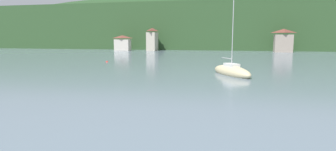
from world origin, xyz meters
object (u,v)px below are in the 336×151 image
object	(u,v)px
shore_building_west	(123,43)
mooring_buoy_near	(107,62)
shore_building_central	(283,41)
sailboat_far_1	(231,71)
shore_building_westcentral	(152,40)

from	to	relation	value
shore_building_west	mooring_buoy_near	size ratio (longest dim) A/B	13.47
shore_building_west	mooring_buoy_near	bearing A→B (deg)	-71.70
shore_building_central	sailboat_far_1	distance (m)	63.38
sailboat_far_1	shore_building_westcentral	bearing A→B (deg)	174.45
shore_building_west	shore_building_central	distance (m)	57.20
shore_building_west	sailboat_far_1	bearing A→B (deg)	-56.63
shore_building_westcentral	sailboat_far_1	xyz separation A→B (m)	(28.45, -61.57, -3.62)
shore_building_west	sailboat_far_1	xyz separation A→B (m)	(39.89, -60.56, -2.32)
shore_building_west	shore_building_westcentral	world-z (taller)	shore_building_westcentral
shore_building_central	sailboat_far_1	world-z (taller)	sailboat_far_1
shore_building_west	shore_building_central	size ratio (longest dim) A/B	0.78
shore_building_west	sailboat_far_1	world-z (taller)	sailboat_far_1
shore_building_west	mooring_buoy_near	distance (m)	49.22
shore_building_westcentral	shore_building_central	size ratio (longest dim) A/B	1.08
shore_building_westcentral	mooring_buoy_near	world-z (taller)	shore_building_westcentral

